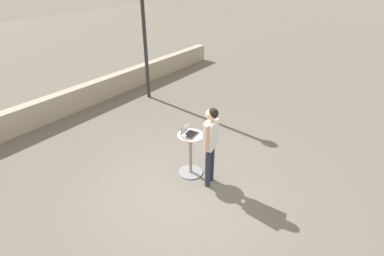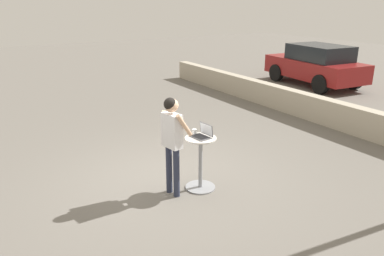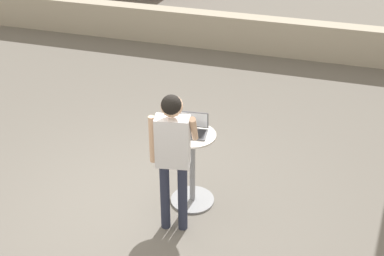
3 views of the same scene
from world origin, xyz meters
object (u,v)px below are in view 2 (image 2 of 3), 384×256
cafe_table (200,163)px  standing_person (172,134)px  parked_car_near_street (316,65)px  laptop (202,134)px  coffee_mug (195,132)px

cafe_table → standing_person: size_ratio=0.56×
parked_car_near_street → standing_person: bearing=-62.2°
laptop → parked_car_near_street: size_ratio=0.09×
coffee_mug → parked_car_near_street: 9.86m
cafe_table → parked_car_near_street: size_ratio=0.23×
cafe_table → laptop: 0.54m
cafe_table → parked_car_near_street: parked_car_near_street is taller
laptop → parked_car_near_street: parked_car_near_street is taller
coffee_mug → parked_car_near_street: size_ratio=0.03×
standing_person → laptop: bearing=84.1°
cafe_table → standing_person: standing_person is taller
coffee_mug → parked_car_near_street: bearing=118.5°
laptop → standing_person: 0.59m
coffee_mug → parked_car_near_street: (-4.71, 8.66, -0.20)m
laptop → standing_person: bearing=-95.9°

